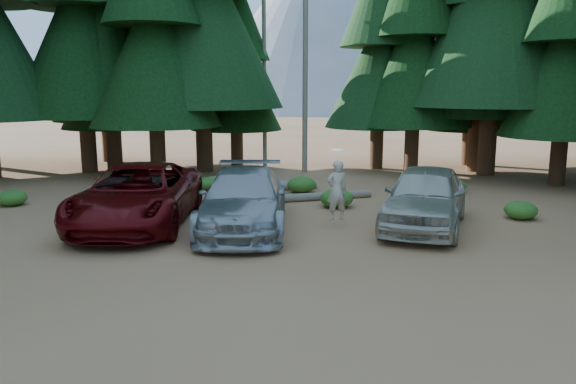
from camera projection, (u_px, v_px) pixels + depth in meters
The scene contains 19 objects.
ground at pixel (245, 274), 11.83m from camera, with size 160.00×160.00×0.00m, color #94623E.
forest_belt_north at pixel (288, 170), 26.55m from camera, with size 36.00×7.00×22.00m, color black, non-canonical shape.
snag_front at pixel (305, 38), 24.90m from camera, with size 0.24×0.24×12.00m, color slate.
snag_back at pixel (264, 63), 26.68m from camera, with size 0.20×0.20×10.00m, color slate.
mountain_peak at pixel (299, 35), 96.20m from camera, with size 48.00×50.00×28.00m.
red_pickup at pixel (138, 195), 15.91m from camera, with size 2.87×6.23×1.73m, color #5B070A.
silver_minivan_center at pixel (244, 200), 15.46m from camera, with size 2.30×5.65×1.64m, color #A5A8AD.
silver_minivan_right at pixel (425, 197), 15.61m from camera, with size 2.05×5.10×1.74m, color beige.
frisbee_player at pixel (337, 190), 15.74m from camera, with size 0.72×0.60×2.00m.
log_left at pixel (262, 184), 21.89m from camera, with size 0.31×0.31×4.29m, color slate.
log_mid at pixel (249, 183), 22.18m from camera, with size 0.30×0.30×3.61m, color slate.
log_right at pixel (314, 197), 19.45m from camera, with size 0.27×0.27×4.28m, color slate.
shrub_far_left at pixel (12, 198), 18.62m from camera, with size 0.95×0.95×0.52m, color #346E21.
shrub_left at pixel (230, 182), 21.71m from camera, with size 0.92×0.92×0.51m, color #346E21.
shrub_center_left at pixel (207, 184), 21.47m from camera, with size 0.88×0.88×0.48m, color #346E21.
shrub_center_right at pixel (337, 198), 18.35m from camera, with size 1.09×1.09×0.60m, color #346E21.
shrub_right at pixel (302, 184), 20.93m from camera, with size 1.09×1.09×0.60m, color #346E21.
shrub_far_right at pixel (454, 186), 20.93m from camera, with size 0.90×0.90×0.50m, color #346E21.
shrub_edge_east at pixel (521, 210), 16.72m from camera, with size 0.96×0.96×0.53m, color #346E21.
Camera 1 is at (1.60, -11.23, 3.88)m, focal length 35.00 mm.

